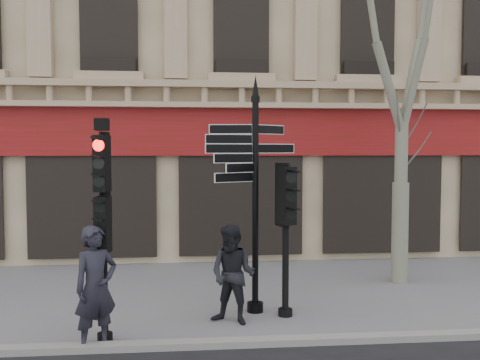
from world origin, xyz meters
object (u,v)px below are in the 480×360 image
object	(u,v)px
traffic_signal_main	(103,202)
plane_tree	(404,7)
traffic_signal_secondary	(286,212)
pedestrian_b	(233,274)
pedestrian_a	(96,288)
fingerpost	(255,154)

from	to	relation	value
traffic_signal_main	plane_tree	xyz separation A→B (m)	(6.29, 3.28, 4.08)
traffic_signal_secondary	plane_tree	xyz separation A→B (m)	(3.12, 2.26, 4.41)
pedestrian_b	pedestrian_a	bearing A→B (deg)	-126.98
fingerpost	plane_tree	world-z (taller)	plane_tree
traffic_signal_main	plane_tree	size ratio (longest dim) A/B	0.40
traffic_signal_secondary	pedestrian_b	xyz separation A→B (m)	(-1.01, -0.34, -1.07)
traffic_signal_main	pedestrian_b	size ratio (longest dim) A/B	2.03
traffic_signal_main	pedestrian_a	distance (m)	1.36
plane_tree	pedestrian_a	bearing A→B (deg)	-150.30
traffic_signal_secondary	pedestrian_a	distance (m)	3.65
fingerpost	pedestrian_b	distance (m)	2.29
traffic_signal_secondary	traffic_signal_main	bearing A→B (deg)	177.78
pedestrian_b	fingerpost	bearing A→B (deg)	81.77
traffic_signal_main	plane_tree	world-z (taller)	plane_tree
fingerpost	traffic_signal_main	size ratio (longest dim) A/B	1.25
traffic_signal_secondary	pedestrian_b	world-z (taller)	traffic_signal_secondary
traffic_signal_secondary	plane_tree	world-z (taller)	plane_tree
traffic_signal_main	traffic_signal_secondary	bearing A→B (deg)	28.94
plane_tree	pedestrian_b	xyz separation A→B (m)	(-4.14, -2.60, -5.48)
pedestrian_b	traffic_signal_secondary	bearing A→B (deg)	46.92
plane_tree	pedestrian_a	xyz separation A→B (m)	(-6.36, -3.63, -5.39)
traffic_signal_main	pedestrian_b	xyz separation A→B (m)	(2.15, 0.67, -1.39)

